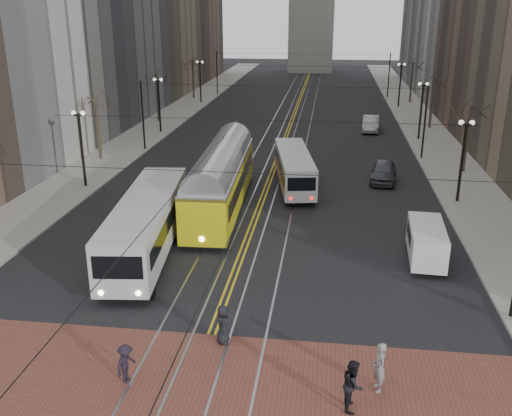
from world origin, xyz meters
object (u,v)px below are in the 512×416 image
(transit_bus, at_px, (147,226))
(sedan_silver, at_px, (370,124))
(sedan_grey, at_px, (383,172))
(streetcar, at_px, (221,185))
(cargo_van, at_px, (426,244))
(pedestrian_c, at_px, (353,385))
(pedestrian_a, at_px, (223,324))
(pedestrian_d, at_px, (126,364))
(rear_bus, at_px, (294,170))
(pedestrian_b, at_px, (379,367))

(transit_bus, xyz_separation_m, sedan_silver, (14.24, 35.04, -0.78))
(sedan_grey, bearing_deg, streetcar, -137.74)
(cargo_van, bearing_deg, streetcar, 154.40)
(pedestrian_c, bearing_deg, sedan_silver, -3.73)
(pedestrian_a, xyz_separation_m, pedestrian_d, (-3.05, -3.02, -0.07))
(sedan_grey, relative_size, sedan_silver, 0.96)
(pedestrian_d, bearing_deg, streetcar, 16.71)
(cargo_van, height_order, pedestrian_c, cargo_van)
(streetcar, height_order, pedestrian_a, streetcar)
(cargo_van, bearing_deg, transit_bus, -173.66)
(streetcar, height_order, pedestrian_c, streetcar)
(transit_bus, relative_size, sedan_silver, 2.58)
(transit_bus, bearing_deg, pedestrian_d, -82.51)
(pedestrian_c, bearing_deg, rear_bus, 8.67)
(cargo_van, distance_m, pedestrian_b, 11.94)
(streetcar, relative_size, pedestrian_c, 7.96)
(streetcar, distance_m, pedestrian_b, 20.56)
(sedan_grey, bearing_deg, rear_bus, -154.29)
(streetcar, relative_size, rear_bus, 1.46)
(rear_bus, height_order, cargo_van, rear_bus)
(pedestrian_a, bearing_deg, pedestrian_d, 120.82)
(sedan_grey, height_order, pedestrian_c, pedestrian_c)
(rear_bus, relative_size, sedan_grey, 2.15)
(pedestrian_c, xyz_separation_m, pedestrian_d, (-8.19, 0.38, -0.17))
(sedan_grey, bearing_deg, pedestrian_d, -105.65)
(pedestrian_b, xyz_separation_m, pedestrian_c, (-0.96, -1.10, -0.01))
(cargo_van, relative_size, sedan_silver, 0.93)
(rear_bus, bearing_deg, pedestrian_b, -88.47)
(sedan_grey, relative_size, pedestrian_a, 2.83)
(transit_bus, distance_m, pedestrian_a, 10.20)
(transit_bus, relative_size, cargo_van, 2.77)
(transit_bus, relative_size, pedestrian_c, 6.83)
(streetcar, relative_size, cargo_van, 3.23)
(streetcar, xyz_separation_m, pedestrian_a, (3.10, -16.05, -0.90))
(pedestrian_a, xyz_separation_m, pedestrian_b, (6.10, -2.31, 0.11))
(pedestrian_c, bearing_deg, sedan_grey, -6.31)
(streetcar, bearing_deg, cargo_van, -31.11)
(cargo_van, distance_m, pedestrian_a, 13.13)
(pedestrian_a, xyz_separation_m, pedestrian_c, (5.14, -3.40, 0.10))
(rear_bus, height_order, pedestrian_a, rear_bus)
(pedestrian_b, bearing_deg, sedan_silver, 164.79)
(transit_bus, distance_m, sedan_grey, 21.18)
(sedan_silver, relative_size, pedestrian_c, 2.65)
(transit_bus, xyz_separation_m, cargo_van, (15.21, 0.82, -0.58))
(pedestrian_b, bearing_deg, streetcar, -165.68)
(sedan_grey, bearing_deg, pedestrian_c, -89.49)
(streetcar, xyz_separation_m, pedestrian_c, (8.25, -19.46, -0.81))
(sedan_grey, relative_size, pedestrian_b, 2.50)
(transit_bus, xyz_separation_m, pedestrian_a, (5.82, -8.35, -0.75))
(sedan_grey, relative_size, pedestrian_d, 3.09)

